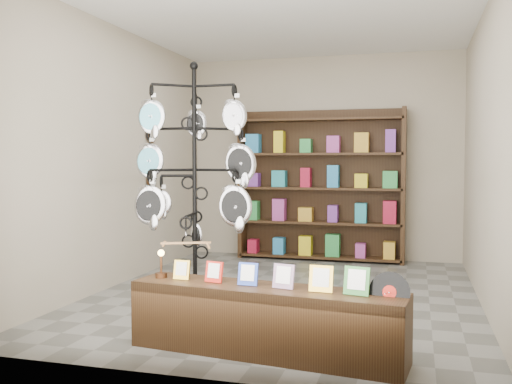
% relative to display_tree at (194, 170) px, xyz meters
% --- Properties ---
extents(ground, '(5.00, 5.00, 0.00)m').
position_rel_display_tree_xyz_m(ground, '(0.62, 1.06, -1.36)').
color(ground, slate).
rests_on(ground, ground).
extents(room_envelope, '(5.00, 5.00, 5.00)m').
position_rel_display_tree_xyz_m(room_envelope, '(0.62, 1.06, 0.49)').
color(room_envelope, '#B0A08E').
rests_on(room_envelope, ground).
extents(display_tree, '(1.24, 1.24, 2.35)m').
position_rel_display_tree_xyz_m(display_tree, '(0.00, 0.00, 0.00)').
color(display_tree, black).
rests_on(display_tree, ground).
extents(front_shelf, '(2.12, 0.66, 0.74)m').
position_rel_display_tree_xyz_m(front_shelf, '(0.91, -0.86, -1.10)').
color(front_shelf, black).
rests_on(front_shelf, ground).
extents(back_shelving, '(2.42, 0.36, 2.20)m').
position_rel_display_tree_xyz_m(back_shelving, '(0.62, 3.36, -0.33)').
color(back_shelving, black).
rests_on(back_shelving, ground).
extents(wall_clocks, '(0.03, 0.24, 0.84)m').
position_rel_display_tree_xyz_m(wall_clocks, '(-1.35, 1.86, 0.14)').
color(wall_clocks, black).
rests_on(wall_clocks, ground).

